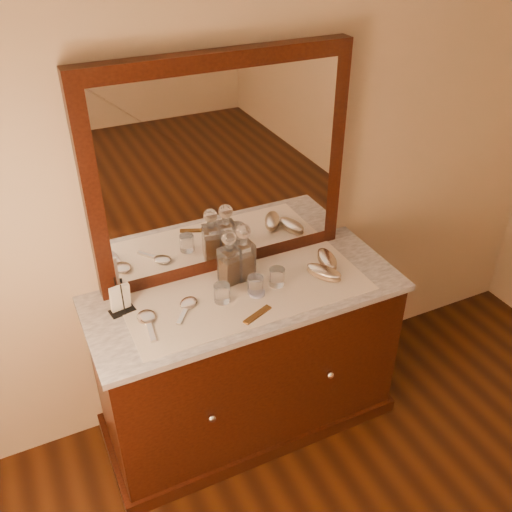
# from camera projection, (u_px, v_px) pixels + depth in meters

# --- Properties ---
(dresser_cabinet) EXTENTS (1.40, 0.55, 0.82)m
(dresser_cabinet) POSITION_uv_depth(u_px,v_px,m) (247.00, 362.00, 2.79)
(dresser_cabinet) COLOR black
(dresser_cabinet) RESTS_ON floor
(dresser_plinth) EXTENTS (1.46, 0.59, 0.08)m
(dresser_plinth) POSITION_uv_depth(u_px,v_px,m) (248.00, 413.00, 2.99)
(dresser_plinth) COLOR black
(dresser_plinth) RESTS_ON floor
(knob_left) EXTENTS (0.04, 0.04, 0.04)m
(knob_left) POSITION_uv_depth(u_px,v_px,m) (212.00, 418.00, 2.44)
(knob_left) COLOR silver
(knob_left) RESTS_ON dresser_cabinet
(knob_right) EXTENTS (0.04, 0.04, 0.04)m
(knob_right) POSITION_uv_depth(u_px,v_px,m) (330.00, 375.00, 2.66)
(knob_right) COLOR silver
(knob_right) RESTS_ON dresser_cabinet
(marble_top) EXTENTS (1.44, 0.59, 0.03)m
(marble_top) POSITION_uv_depth(u_px,v_px,m) (247.00, 294.00, 2.55)
(marble_top) COLOR white
(marble_top) RESTS_ON dresser_cabinet
(mirror_frame) EXTENTS (1.20, 0.08, 1.00)m
(mirror_frame) POSITION_uv_depth(u_px,v_px,m) (222.00, 169.00, 2.45)
(mirror_frame) COLOR black
(mirror_frame) RESTS_ON marble_top
(mirror_glass) EXTENTS (1.06, 0.01, 0.86)m
(mirror_glass) POSITION_uv_depth(u_px,v_px,m) (225.00, 172.00, 2.43)
(mirror_glass) COLOR white
(mirror_glass) RESTS_ON marble_top
(lace_runner) EXTENTS (1.10, 0.45, 0.00)m
(lace_runner) POSITION_uv_depth(u_px,v_px,m) (248.00, 293.00, 2.53)
(lace_runner) COLOR silver
(lace_runner) RESTS_ON marble_top
(pin_dish) EXTENTS (0.10, 0.10, 0.01)m
(pin_dish) POSITION_uv_depth(u_px,v_px,m) (257.00, 293.00, 2.52)
(pin_dish) COLOR white
(pin_dish) RESTS_ON lace_runner
(comb) EXTENTS (0.15, 0.08, 0.01)m
(comb) POSITION_uv_depth(u_px,v_px,m) (257.00, 315.00, 2.39)
(comb) COLOR brown
(comb) RESTS_ON lace_runner
(napkin_rack) EXTENTS (0.12, 0.08, 0.16)m
(napkin_rack) POSITION_uv_depth(u_px,v_px,m) (120.00, 300.00, 2.39)
(napkin_rack) COLOR black
(napkin_rack) RESTS_ON marble_top
(decanter_left) EXTENTS (0.10, 0.10, 0.27)m
(decanter_left) POSITION_uv_depth(u_px,v_px,m) (229.00, 263.00, 2.54)
(decanter_left) COLOR brown
(decanter_left) RESTS_ON lace_runner
(decanter_right) EXTENTS (0.09, 0.09, 0.28)m
(decanter_right) POSITION_uv_depth(u_px,v_px,m) (244.00, 257.00, 2.57)
(decanter_right) COLOR brown
(decanter_right) RESTS_ON lace_runner
(brush_near) EXTENTS (0.15, 0.19, 0.05)m
(brush_near) POSITION_uv_depth(u_px,v_px,m) (324.00, 273.00, 2.62)
(brush_near) COLOR #8B7155
(brush_near) RESTS_ON lace_runner
(brush_far) EXTENTS (0.11, 0.19, 0.05)m
(brush_far) POSITION_uv_depth(u_px,v_px,m) (327.00, 260.00, 2.71)
(brush_far) COLOR #8B7155
(brush_far) RESTS_ON lace_runner
(hand_mirror_outer) EXTENTS (0.09, 0.22, 0.02)m
(hand_mirror_outer) POSITION_uv_depth(u_px,v_px,m) (147.00, 320.00, 2.36)
(hand_mirror_outer) COLOR silver
(hand_mirror_outer) RESTS_ON lace_runner
(hand_mirror_inner) EXTENTS (0.15, 0.18, 0.02)m
(hand_mirror_inner) POSITION_uv_depth(u_px,v_px,m) (188.00, 305.00, 2.44)
(hand_mirror_inner) COLOR silver
(hand_mirror_inner) RESTS_ON lace_runner
(tumblers) EXTENTS (0.35, 0.09, 0.08)m
(tumblers) POSITION_uv_depth(u_px,v_px,m) (252.00, 285.00, 2.51)
(tumblers) COLOR white
(tumblers) RESTS_ON lace_runner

